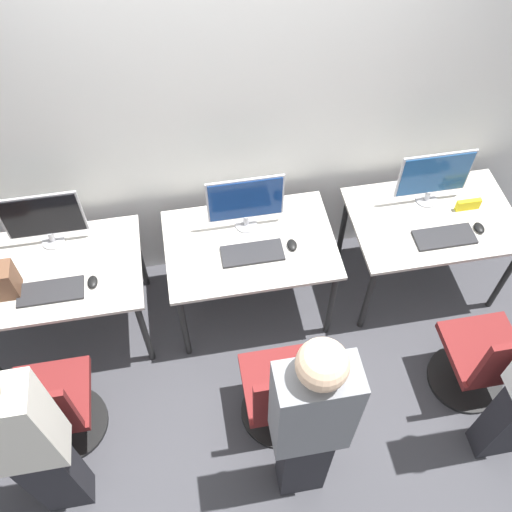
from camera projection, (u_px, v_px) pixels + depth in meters
name	position (u px, v px, depth m)	size (l,w,h in m)	color
ground_plane	(260.00, 347.00, 3.89)	(20.00, 20.00, 0.00)	#3D3D42
wall_back	(235.00, 103.00, 3.26)	(12.00, 0.05, 2.80)	silver
desk_left	(56.00, 278.00, 3.47)	(1.06, 0.71, 0.70)	#BCB7AD
monitor_left	(43.00, 218.00, 3.37)	(0.47, 0.14, 0.41)	#B2B2B7
keyboard_left	(51.00, 292.00, 3.31)	(0.38, 0.16, 0.02)	#262628
mouse_left	(93.00, 282.00, 3.34)	(0.06, 0.09, 0.03)	black
office_chair_left	(53.00, 411.00, 3.25)	(0.48, 0.48, 0.88)	black
person_left	(24.00, 443.00, 2.62)	(0.36, 0.21, 1.62)	#232328
desk_center	(250.00, 251.00, 3.60)	(1.06, 0.71, 0.70)	#BCB7AD
monitor_center	(246.00, 201.00, 3.45)	(0.47, 0.14, 0.41)	#B2B2B7
keyboard_center	(252.00, 253.00, 3.47)	(0.38, 0.16, 0.02)	#262628
mouse_center	(292.00, 245.00, 3.50)	(0.06, 0.09, 0.03)	black
office_chair_center	(283.00, 397.00, 3.30)	(0.48, 0.48, 0.88)	black
person_center	(310.00, 424.00, 2.67)	(0.36, 0.21, 1.61)	#232328
desk_right	(431.00, 225.00, 3.72)	(1.06, 0.71, 0.70)	#BCB7AD
monitor_right	(434.00, 176.00, 3.57)	(0.47, 0.14, 0.41)	#B2B2B7
keyboard_right	(444.00, 237.00, 3.55)	(0.38, 0.16, 0.02)	#262628
mouse_right	(479.00, 228.00, 3.59)	(0.06, 0.09, 0.03)	black
office_chair_right	(484.00, 362.00, 3.43)	(0.48, 0.48, 0.88)	black
placard_right	(468.00, 205.00, 3.67)	(0.16, 0.03, 0.08)	yellow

